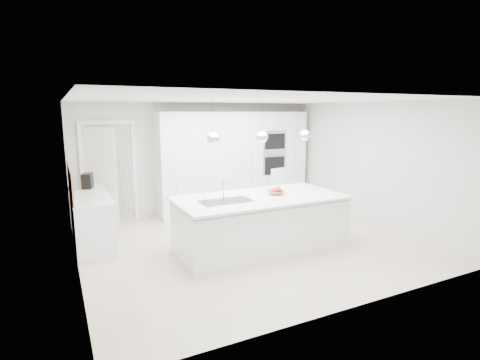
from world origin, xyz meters
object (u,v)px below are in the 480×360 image
espresso_machine (87,181)px  island_base (261,224)px  fruit_bowl (276,192)px  bar_stool_right (282,198)px  bar_stool_left (262,205)px

espresso_machine → island_base: bearing=-22.8°
fruit_bowl → bar_stool_right: 1.24m
bar_stool_left → bar_stool_right: (0.49, 0.07, 0.09)m
island_base → espresso_machine: 3.33m
island_base → bar_stool_left: (0.56, 0.94, 0.05)m
island_base → espresso_machine: bearing=140.6°
island_base → bar_stool_right: bearing=43.7°
island_base → fruit_bowl: size_ratio=9.73×
fruit_bowl → bar_stool_right: bearing=52.3°
island_base → fruit_bowl: bearing=11.2°
fruit_bowl → bar_stool_right: size_ratio=0.25×
fruit_bowl → espresso_machine: (-2.85, 2.02, 0.10)m
espresso_machine → bar_stool_right: espresso_machine is taller
island_base → fruit_bowl: 0.60m
espresso_machine → bar_stool_left: 3.34m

